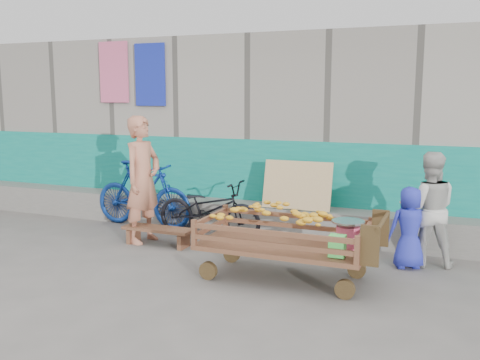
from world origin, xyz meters
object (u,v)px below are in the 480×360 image
at_px(banana_cart, 280,228).
at_px(bicycle_dark, 209,209).
at_px(bench, 158,232).
at_px(bicycle_blue, 143,194).
at_px(woman, 428,209).
at_px(child, 409,227).
at_px(vendor_man, 143,180).

height_order(banana_cart, bicycle_dark, banana_cart).
bearing_deg(bench, bicycle_blue, 132.39).
distance_m(woman, child, 0.34).
bearing_deg(banana_cart, bicycle_dark, 139.32).
relative_size(child, bicycle_dark, 0.62).
bearing_deg(banana_cart, vendor_man, 161.64).
distance_m(bench, vendor_man, 0.77).
xyz_separation_m(bench, child, (3.32, 0.30, 0.31)).
bearing_deg(child, woman, -158.73).
distance_m(child, bicycle_blue, 4.12).
xyz_separation_m(woman, bicycle_dark, (-3.03, 0.15, -0.28)).
relative_size(bench, child, 1.01).
distance_m(woman, bicycle_blue, 4.30).
bearing_deg(banana_cart, bicycle_blue, 151.49).
height_order(banana_cart, child, child).
distance_m(bench, bicycle_dark, 0.84).
height_order(bicycle_dark, bicycle_blue, bicycle_blue).
distance_m(vendor_man, bicycle_blue, 0.96).
bearing_deg(bicycle_blue, bicycle_dark, -96.28).
bearing_deg(bench, child, 5.11).
xyz_separation_m(vendor_man, bicycle_dark, (0.77, 0.54, -0.47)).
xyz_separation_m(vendor_man, child, (3.61, 0.20, -0.40)).
bearing_deg(child, bench, -18.55).
bearing_deg(child, bicycle_blue, -31.22).
bearing_deg(bicycle_dark, bicycle_blue, 81.56).
xyz_separation_m(vendor_man, bicycle_blue, (-0.48, 0.74, -0.37)).
bearing_deg(vendor_man, child, -79.09).
height_order(bench, woman, woman).
distance_m(vendor_man, bicycle_dark, 1.05).
height_order(bench, child, child).
distance_m(vendor_man, child, 3.63).
xyz_separation_m(bicycle_dark, bicycle_blue, (-1.25, 0.20, 0.10)).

